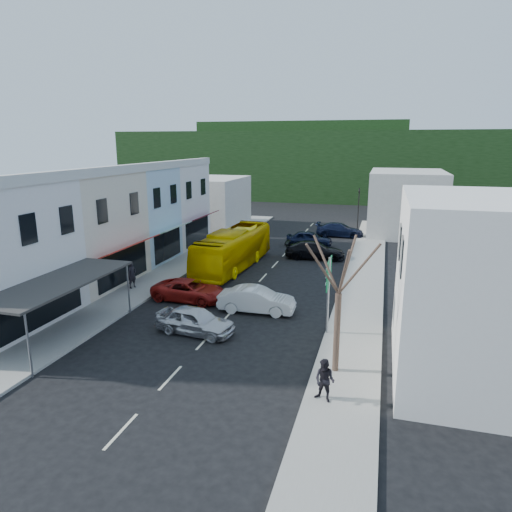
{
  "coord_description": "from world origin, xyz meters",
  "views": [
    {
      "loc": [
        8.63,
        -24.59,
        10.18
      ],
      "look_at": [
        0.0,
        6.0,
        2.2
      ],
      "focal_mm": 32.0,
      "sensor_mm": 36.0,
      "label": 1
    }
  ],
  "objects": [
    {
      "name": "car_navy_far",
      "position": [
        4.11,
        25.44,
        0.7
      ],
      "size": [
        4.5,
        1.85,
        1.4
      ],
      "primitive_type": "imported",
      "rotation": [
        0.0,
        0.0,
        1.57
      ],
      "color": "black",
      "rests_on": "ground"
    },
    {
      "name": "direction_sign",
      "position": [
        6.09,
        -1.44,
        2.17
      ],
      "size": [
        0.23,
        1.96,
        4.34
      ],
      "primitive_type": null,
      "rotation": [
        0.0,
        0.0,
        0.0
      ],
      "color": "#095F2F",
      "rests_on": "ground"
    },
    {
      "name": "bus",
      "position": [
        -3.07,
        10.07,
        1.55
      ],
      "size": [
        3.11,
        11.72,
        3.1
      ],
      "primitive_type": "imported",
      "rotation": [
        0.0,
        0.0,
        -0.05
      ],
      "color": "#E6BB00",
      "rests_on": "ground"
    },
    {
      "name": "traffic_signal",
      "position": [
        5.8,
        29.06,
        2.53
      ],
      "size": [
        0.74,
        1.13,
        5.05
      ],
      "primitive_type": null,
      "rotation": [
        0.0,
        0.0,
        3.02
      ],
      "color": "black",
      "rests_on": "ground"
    },
    {
      "name": "distant_block_left",
      "position": [
        -12.0,
        27.0,
        3.0
      ],
      "size": [
        8.0,
        10.0,
        6.0
      ],
      "primitive_type": "cube",
      "color": "#B7B2A8",
      "rests_on": "ground"
    },
    {
      "name": "sidewalk_left",
      "position": [
        -7.5,
        10.0,
        0.07
      ],
      "size": [
        3.0,
        52.0,
        0.15
      ],
      "primitive_type": "cube",
      "color": "gray",
      "rests_on": "ground"
    },
    {
      "name": "shopfront_row",
      "position": [
        -12.49,
        5.0,
        4.0
      ],
      "size": [
        8.25,
        30.0,
        8.0
      ],
      "color": "silver",
      "rests_on": "ground"
    },
    {
      "name": "car_navy_mid",
      "position": [
        1.66,
        19.7,
        0.7
      ],
      "size": [
        4.47,
        1.98,
        1.4
      ],
      "primitive_type": "imported",
      "rotation": [
        0.0,
        0.0,
        1.61
      ],
      "color": "black",
      "rests_on": "ground"
    },
    {
      "name": "street_tree",
      "position": [
        6.99,
        -5.57,
        3.8
      ],
      "size": [
        3.66,
        3.66,
        7.6
      ],
      "primitive_type": null,
      "rotation": [
        0.0,
        0.0,
        -0.28
      ],
      "color": "#3D2B22",
      "rests_on": "ground"
    },
    {
      "name": "pedestrian_right",
      "position": [
        6.83,
        -8.22,
        1.0
      ],
      "size": [
        0.8,
        0.64,
        1.7
      ],
      "primitive_type": "imported",
      "rotation": [
        0.0,
        0.0,
        -0.32
      ],
      "color": "black",
      "rests_on": "sidewalk_right"
    },
    {
      "name": "sidewalk_right",
      "position": [
        7.5,
        10.0,
        0.07
      ],
      "size": [
        3.0,
        52.0,
        0.15
      ],
      "primitive_type": "cube",
      "color": "gray",
      "rests_on": "ground"
    },
    {
      "name": "right_building",
      "position": [
        13.5,
        -4.0,
        4.0
      ],
      "size": [
        8.0,
        9.0,
        8.0
      ],
      "primitive_type": "cube",
      "color": "silver",
      "rests_on": "ground"
    },
    {
      "name": "ground",
      "position": [
        0.0,
        0.0,
        0.0
      ],
      "size": [
        120.0,
        120.0,
        0.0
      ],
      "primitive_type": "plane",
      "color": "black",
      "rests_on": "ground"
    },
    {
      "name": "distant_block_right",
      "position": [
        11.0,
        30.0,
        3.5
      ],
      "size": [
        8.0,
        12.0,
        7.0
      ],
      "primitive_type": "cube",
      "color": "#B7B2A8",
      "rests_on": "ground"
    },
    {
      "name": "hillside",
      "position": [
        -1.45,
        65.09,
        6.73
      ],
      "size": [
        80.0,
        26.0,
        14.0
      ],
      "color": "black",
      "rests_on": "ground"
    },
    {
      "name": "pedestrian_left",
      "position": [
        -8.11,
        2.63,
        1.0
      ],
      "size": [
        0.58,
        0.7,
        1.7
      ],
      "primitive_type": "imported",
      "rotation": [
        0.0,
        0.0,
        1.23
      ],
      "color": "black",
      "rests_on": "sidewalk_left"
    },
    {
      "name": "car_black_near",
      "position": [
        2.93,
        14.95,
        0.7
      ],
      "size": [
        4.63,
        2.19,
        1.4
      ],
      "primitive_type": "imported",
      "rotation": [
        0.0,
        0.0,
        1.65
      ],
      "color": "black",
      "rests_on": "ground"
    },
    {
      "name": "car_red",
      "position": [
        -3.34,
        1.67,
        0.7
      ],
      "size": [
        4.7,
        2.16,
        1.4
      ],
      "primitive_type": "imported",
      "rotation": [
        0.0,
        0.0,
        1.51
      ],
      "color": "maroon",
      "rests_on": "ground"
    },
    {
      "name": "car_white",
      "position": [
        1.5,
        0.84,
        0.7
      ],
      "size": [
        4.47,
        1.97,
        1.4
      ],
      "primitive_type": "imported",
      "rotation": [
        0.0,
        0.0,
        1.61
      ],
      "color": "silver",
      "rests_on": "ground"
    },
    {
      "name": "car_silver",
      "position": [
        -0.84,
        -3.2,
        0.7
      ],
      "size": [
        4.59,
        2.35,
        1.4
      ],
      "primitive_type": "imported",
      "rotation": [
        0.0,
        0.0,
        1.44
      ],
      "color": "silver",
      "rests_on": "ground"
    }
  ]
}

